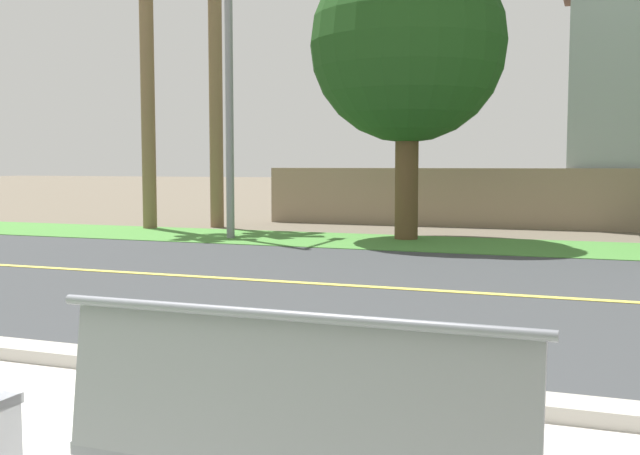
# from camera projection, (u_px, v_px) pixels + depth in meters

# --- Properties ---
(ground_plane) EXTENTS (140.00, 140.00, 0.00)m
(ground_plane) POSITION_uv_depth(u_px,v_px,m) (432.00, 273.00, 10.39)
(ground_plane) COLOR #665B4C
(curb_edge) EXTENTS (44.00, 0.30, 0.11)m
(curb_edge) POSITION_uv_depth(u_px,v_px,m) (257.00, 376.00, 5.11)
(curb_edge) COLOR #ADA89E
(curb_edge) RESTS_ON ground_plane
(street_asphalt) EXTENTS (52.00, 8.00, 0.01)m
(street_asphalt) POSITION_uv_depth(u_px,v_px,m) (406.00, 289.00, 8.99)
(street_asphalt) COLOR #383A3D
(street_asphalt) RESTS_ON ground_plane
(road_centre_line) EXTENTS (48.00, 0.14, 0.01)m
(road_centre_line) POSITION_uv_depth(u_px,v_px,m) (406.00, 289.00, 8.99)
(road_centre_line) COLOR #E0CC4C
(road_centre_line) RESTS_ON ground_plane
(far_verge_grass) EXTENTS (48.00, 2.80, 0.02)m
(far_verge_grass) POSITION_uv_depth(u_px,v_px,m) (475.00, 245.00, 13.86)
(far_verge_grass) COLOR #478438
(far_verge_grass) RESTS_ON ground_plane
(streetlamp) EXTENTS (0.24, 2.10, 6.90)m
(streetlamp) POSITION_uv_depth(u_px,v_px,m) (233.00, 40.00, 15.02)
(streetlamp) COLOR gray
(streetlamp) RESTS_ON ground_plane
(shade_tree_far_left) EXTENTS (3.82, 3.82, 6.30)m
(shade_tree_far_left) POSITION_uv_depth(u_px,v_px,m) (413.00, 29.00, 14.51)
(shade_tree_far_left) COLOR brown
(shade_tree_far_left) RESTS_ON ground_plane
(garden_wall) EXTENTS (13.00, 0.36, 1.40)m
(garden_wall) POSITION_uv_depth(u_px,v_px,m) (532.00, 199.00, 17.41)
(garden_wall) COLOR gray
(garden_wall) RESTS_ON ground_plane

